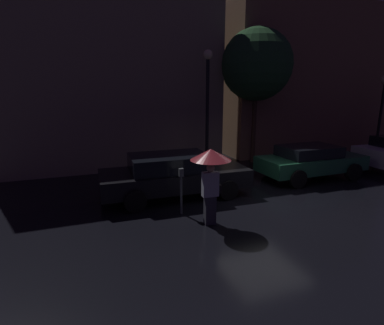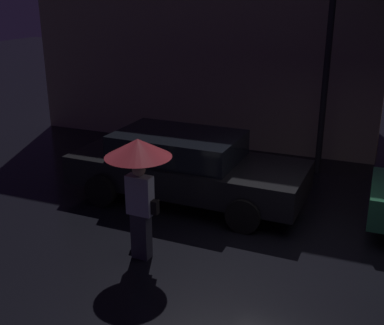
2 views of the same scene
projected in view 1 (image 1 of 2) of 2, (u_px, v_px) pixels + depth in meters
ground_plane at (265, 200)px, 9.42m from camera, size 60.00×60.00×0.00m
building_facade_left at (110, 83)px, 13.17m from camera, size 9.65×3.00×7.33m
building_facade_right at (307, 80)px, 16.72m from camera, size 9.91×3.00×7.87m
parked_car_black at (174, 174)px, 9.62m from camera, size 4.74×2.04×1.38m
parked_car_green at (311, 161)px, 11.58m from camera, size 4.20×1.88×1.30m
pedestrian_with_umbrella at (211, 165)px, 7.37m from camera, size 1.01×1.01×1.97m
parking_meter at (181, 186)px, 8.18m from camera, size 0.12×0.10×1.31m
street_lamp_near at (208, 94)px, 12.18m from camera, size 0.38×0.38×4.92m
street_lamp_far at (383, 97)px, 15.43m from camera, size 0.46×0.46×4.11m
street_tree at (257, 65)px, 13.35m from camera, size 3.18×3.18×6.06m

